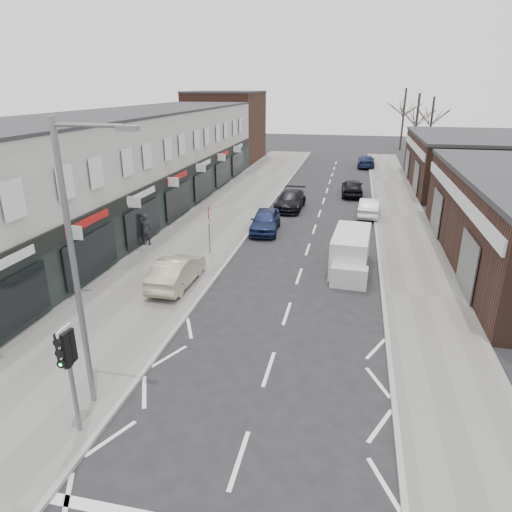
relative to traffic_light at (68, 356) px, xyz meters
The scene contains 20 objects.
ground 5.41m from the traffic_light, 24.61° to the left, with size 160.00×160.00×0.00m, color black.
pavement_left 24.24m from the traffic_light, 95.59° to the left, with size 5.50×64.00×0.12m, color slate.
pavement_right 26.18m from the traffic_light, 67.09° to the left, with size 3.50×64.00×0.12m, color slate.
shop_terrace_left 23.39m from the traffic_light, 112.93° to the left, with size 8.00×41.00×7.10m, color beige.
brick_block_far 47.91m from the traffic_light, 100.95° to the left, with size 8.00×10.00×8.00m, color #48281F.
right_unit_far 39.78m from the traffic_light, 64.86° to the left, with size 10.00×16.00×4.50m, color #382319.
tree_far_a 51.84m from the traffic_light, 75.00° to the left, with size 3.60×3.60×8.00m, color #382D26, non-canonical shape.
tree_far_b 58.28m from the traffic_light, 74.15° to the left, with size 3.60×3.60×7.50m, color #382D26, non-canonical shape.
tree_far_c 63.39m from the traffic_light, 78.25° to the left, with size 3.60×3.60×8.50m, color #382D26, non-canonical shape.
traffic_light is the anchor object (origin of this frame).
street_lamp 2.52m from the traffic_light, 95.88° to the left, with size 2.23×0.22×8.00m.
warning_sign 14.04m from the traffic_light, 93.10° to the left, with size 0.12×0.80×2.70m.
white_van 15.17m from the traffic_light, 63.28° to the left, with size 1.97×4.98×1.90m.
sedan_on_pavement 9.72m from the traffic_light, 95.73° to the left, with size 1.44×4.12×1.36m, color #9E9A7E.
pedestrian 15.38m from the traffic_light, 108.27° to the left, with size 0.67×0.44×1.85m, color black.
parked_car_left_a 19.02m from the traffic_light, 85.89° to the left, with size 1.70×4.23×1.44m, color #162045.
parked_car_left_b 25.03m from the traffic_light, 85.14° to the left, with size 1.92×4.71×1.37m, color black.
parked_car_right_a 25.38m from the traffic_light, 71.82° to the left, with size 1.37×3.93×1.29m, color silver.
parked_car_right_b 31.17m from the traffic_light, 77.76° to the left, with size 1.73×4.30×1.46m, color black.
parked_car_right_c 46.21m from the traffic_light, 80.15° to the left, with size 1.90×4.69×1.36m, color #141F3F.
Camera 1 is at (2.29, -10.60, 8.77)m, focal length 32.00 mm.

